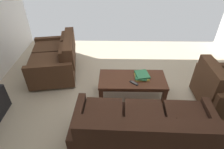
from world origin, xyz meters
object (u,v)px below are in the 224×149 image
(armchair_side, at_px, (224,90))
(book_stack, at_px, (142,76))
(tv_remote, at_px, (134,83))
(sofa_main, at_px, (144,132))
(coffee_table, at_px, (132,81))
(loveseat_near, at_px, (56,59))

(armchair_side, xyz_separation_m, book_stack, (1.35, -0.26, 0.08))
(armchair_side, distance_m, tv_remote, 1.50)
(sofa_main, bearing_deg, coffee_table, -85.56)
(armchair_side, distance_m, book_stack, 1.38)
(loveseat_near, xyz_separation_m, tv_remote, (-1.57, 0.88, 0.07))
(loveseat_near, height_order, armchair_side, armchair_side)
(armchair_side, height_order, book_stack, armchair_side)
(loveseat_near, bearing_deg, book_stack, 157.82)
(loveseat_near, height_order, coffee_table, loveseat_near)
(sofa_main, relative_size, book_stack, 6.24)
(sofa_main, relative_size, loveseat_near, 1.33)
(sofa_main, bearing_deg, armchair_side, -148.74)
(loveseat_near, relative_size, armchair_side, 1.54)
(book_stack, bearing_deg, loveseat_near, -22.18)
(sofa_main, height_order, coffee_table, sofa_main)
(loveseat_near, xyz_separation_m, coffee_table, (-1.55, 0.75, -0.00))
(coffee_table, bearing_deg, tv_remote, 96.73)
(coffee_table, xyz_separation_m, armchair_side, (-1.52, 0.21, 0.02))
(coffee_table, height_order, book_stack, book_stack)
(loveseat_near, distance_m, armchair_side, 3.21)
(sofa_main, height_order, loveseat_near, sofa_main)
(tv_remote, bearing_deg, coffee_table, -83.27)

